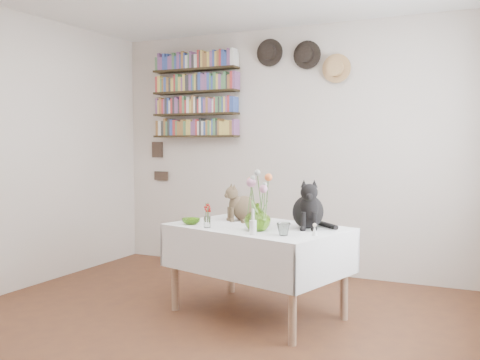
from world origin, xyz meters
The scene contains 14 objects.
room centered at (0.00, 0.00, 1.25)m, with size 4.08×4.58×2.58m.
dining_table centered at (0.23, 0.79, 0.52)m, with size 1.47×1.15×0.69m.
tabby_cat centered at (0.01, 1.03, 0.85)m, with size 0.21×0.26×0.31m, color brown, non-canonical shape.
black_cat centered at (0.61, 0.88, 0.88)m, with size 0.25×0.32×0.38m, color black, non-canonical shape.
flower_vase centered at (0.32, 0.59, 0.79)m, with size 0.19×0.19×0.20m, color #97D23E.
green_bowl centered at (-0.27, 0.65, 0.72)m, with size 0.14×0.14×0.05m, color #97D23E.
drinking_glass centered at (0.56, 0.48, 0.74)m, with size 0.10×0.10×0.09m, color white.
candlestick centered at (0.36, 0.43, 0.75)m, with size 0.05×0.05×0.18m.
berry_jar centered at (-0.08, 0.57, 0.79)m, with size 0.05×0.05×0.21m.
porcelain_figurine centered at (0.76, 0.57, 0.73)m, with size 0.05×0.05×0.09m.
flower_bouquet centered at (0.32, 0.60, 1.03)m, with size 0.17×0.13×0.39m.
bookshelf_unit centered at (-1.10, 2.16, 1.84)m, with size 1.00×0.16×0.91m.
wall_hats centered at (0.12, 2.19, 2.17)m, with size 0.98×0.09×0.48m.
wall_art_plaques centered at (-1.63, 2.23, 1.12)m, with size 0.21×0.02×0.44m.
Camera 1 is at (1.85, -2.93, 1.33)m, focal length 40.00 mm.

